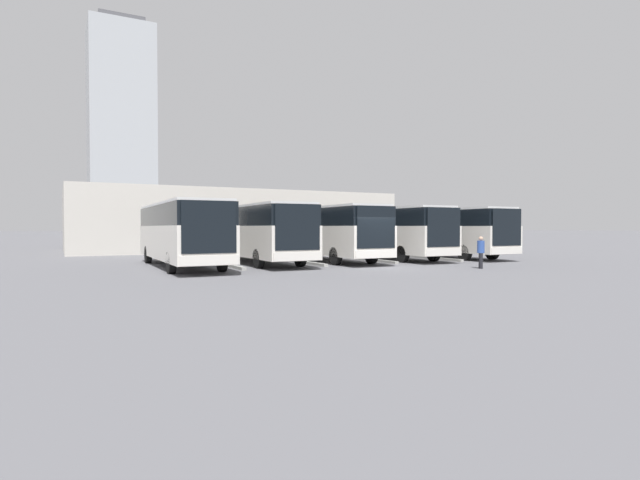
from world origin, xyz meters
name	(u,v)px	position (x,y,z in m)	size (l,w,h in m)	color
ground_plane	(383,268)	(0.00, 0.00, 0.00)	(600.00, 600.00, 0.00)	#5B5B60
bus_0	(440,230)	(-8.65, -5.71, 1.79)	(2.75, 11.53, 3.19)	silver
curb_divider_0	(432,258)	(-6.48, -4.01, 0.07)	(0.24, 5.35, 0.15)	#9E9E99
bus_1	(384,231)	(-4.32, -6.11, 1.79)	(2.75, 11.53, 3.19)	silver
curb_divider_1	(370,260)	(-2.16, -4.41, 0.07)	(0.24, 5.35, 0.15)	#9E9E99
bus_2	(324,231)	(0.00, -6.16, 1.79)	(2.75, 11.53, 3.19)	silver
curb_divider_2	(304,262)	(2.16, -4.46, 0.07)	(0.24, 5.35, 0.15)	#9E9E99
bus_3	(256,231)	(4.32, -6.11, 1.79)	(2.75, 11.53, 3.19)	silver
curb_divider_3	(228,265)	(6.48, -4.42, 0.07)	(0.24, 5.35, 0.15)	#9E9E99
bus_4	(181,232)	(8.65, -5.22, 1.79)	(2.75, 11.53, 3.19)	silver
pedestrian	(481,251)	(-3.99, 2.46, 0.84)	(0.48, 0.48, 1.55)	black
station_building	(230,221)	(0.00, -24.63, 2.59)	(27.48, 16.45, 5.14)	beige
office_tower	(121,129)	(-5.21, -161.13, 35.18)	(20.50, 20.50, 71.57)	#ADB2B7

